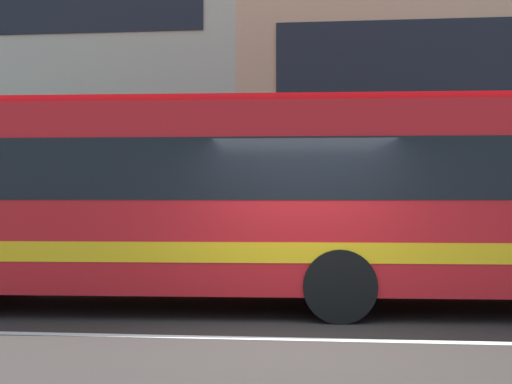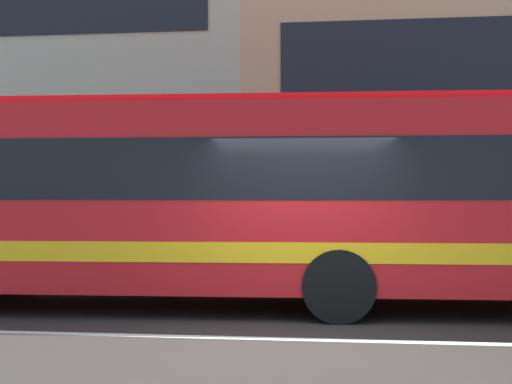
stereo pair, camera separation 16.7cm
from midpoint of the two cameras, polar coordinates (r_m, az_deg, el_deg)
ground_plane at (r=7.84m, az=4.61°, el=-13.01°), size 160.00×160.00×0.00m
lane_centre_line at (r=7.84m, az=4.61°, el=-12.98°), size 60.00×0.16×0.01m
hedge_row_far at (r=13.71m, az=17.36°, el=-5.32°), size 15.16×1.10×1.07m
transit_bus at (r=9.90m, az=3.14°, el=-0.25°), size 12.13×3.07×3.15m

